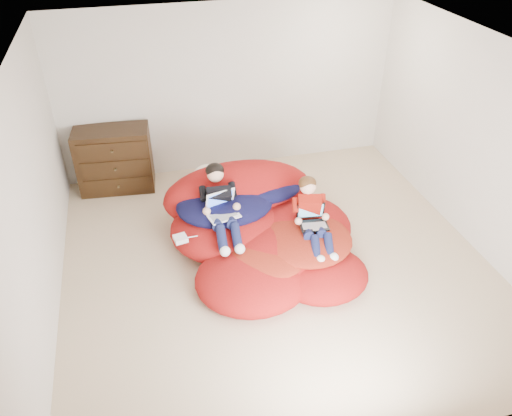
{
  "coord_description": "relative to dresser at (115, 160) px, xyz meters",
  "views": [
    {
      "loc": [
        -1.41,
        -4.42,
        3.97
      ],
      "look_at": [
        -0.2,
        0.18,
        0.7
      ],
      "focal_mm": 35.0,
      "sensor_mm": 36.0,
      "label": 1
    }
  ],
  "objects": [
    {
      "name": "beanbag_pile",
      "position": [
        1.66,
        -1.86,
        -0.2
      ],
      "size": [
        2.3,
        2.41,
        0.92
      ],
      "color": "#AD1413",
      "rests_on": "ground"
    },
    {
      "name": "room_shell",
      "position": [
        1.77,
        -2.22,
        -0.25
      ],
      "size": [
        5.1,
        5.1,
        2.77
      ],
      "color": "#C4AD8C",
      "rests_on": "ground"
    },
    {
      "name": "laptop_black",
      "position": [
        2.21,
        -2.23,
        0.09
      ],
      "size": [
        0.36,
        0.32,
        0.24
      ],
      "color": "black",
      "rests_on": "younger_boy"
    },
    {
      "name": "cream_pillow",
      "position": [
        1.2,
        -0.99,
        0.15
      ],
      "size": [
        0.4,
        0.26,
        0.26
      ],
      "primitive_type": "ellipsoid",
      "color": "white",
      "rests_on": "beanbag_pile"
    },
    {
      "name": "power_adapter",
      "position": [
        0.67,
        -2.03,
        -0.05
      ],
      "size": [
        0.17,
        0.17,
        0.06
      ],
      "primitive_type": "cube",
      "rotation": [
        0.0,
        0.0,
        0.19
      ],
      "color": "white",
      "rests_on": "beanbag_pile"
    },
    {
      "name": "younger_boy",
      "position": [
        2.21,
        -2.2,
        0.15
      ],
      "size": [
        0.35,
        0.9,
        0.68
      ],
      "color": "#A1190E",
      "rests_on": "beanbag_pile"
    },
    {
      "name": "laptop_white",
      "position": [
        1.21,
        -1.84,
        0.16
      ],
      "size": [
        0.41,
        0.41,
        0.26
      ],
      "color": "white",
      "rests_on": "older_boy"
    },
    {
      "name": "older_boy",
      "position": [
        1.21,
        -1.76,
        0.2
      ],
      "size": [
        0.33,
        1.09,
        0.66
      ],
      "color": "black",
      "rests_on": "beanbag_pile"
    },
    {
      "name": "dresser",
      "position": [
        0.0,
        0.0,
        0.0
      ],
      "size": [
        1.09,
        0.64,
        0.94
      ],
      "color": "black",
      "rests_on": "ground"
    }
  ]
}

